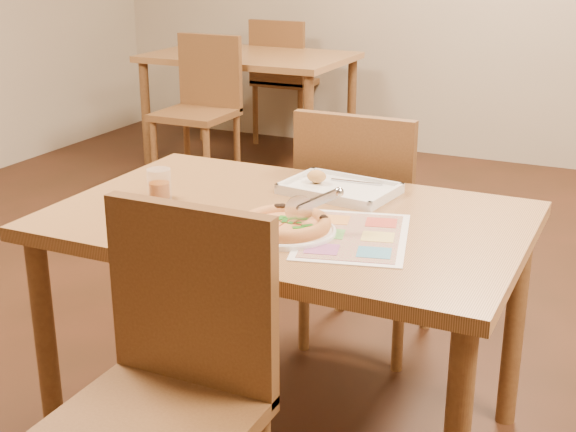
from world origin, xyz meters
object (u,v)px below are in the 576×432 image
at_px(bg_table, 250,67).
at_px(bg_chair_far, 282,67).
at_px(plate, 288,232).
at_px(appetizer_tray, 338,189).
at_px(bg_chair_near, 203,92).
at_px(pizza_cutter, 313,203).
at_px(glass_tumbler, 159,185).
at_px(chair_near, 172,360).
at_px(pizza, 286,224).
at_px(menu, 353,236).
at_px(dining_table, 288,242).
at_px(chair_far, 361,204).

height_order(bg_table, bg_chair_far, bg_chair_far).
bearing_deg(bg_chair_far, plate, 115.83).
relative_size(bg_chair_far, appetizer_tray, 1.34).
xyz_separation_m(bg_chair_near, pizza_cutter, (1.72, -2.30, 0.23)).
bearing_deg(glass_tumbler, pizza_cutter, -8.21).
bearing_deg(chair_near, pizza, 82.74).
bearing_deg(bg_chair_far, pizza, 115.74).
height_order(bg_chair_far, pizza_cutter, bg_chair_far).
height_order(bg_chair_near, pizza, bg_chair_near).
distance_m(appetizer_tray, glass_tumbler, 0.53).
relative_size(bg_table, menu, 3.37).
bearing_deg(dining_table, pizza_cutter, -41.38).
xyz_separation_m(chair_near, menu, (0.23, 0.51, 0.16)).
bearing_deg(dining_table, chair_far, 90.00).
bearing_deg(bg_chair_near, plate, -54.55).
height_order(chair_near, glass_tumbler, chair_near).
distance_m(pizza, menu, 0.18).
bearing_deg(glass_tumbler, chair_near, -54.70).
relative_size(dining_table, bg_chair_far, 2.77).
xyz_separation_m(plate, pizza_cutter, (0.05, 0.04, 0.07)).
bearing_deg(plate, bg_table, 119.53).
bearing_deg(appetizer_tray, menu, -62.16).
distance_m(dining_table, pizza_cutter, 0.23).
xyz_separation_m(bg_chair_far, glass_tumbler, (1.20, -3.33, 0.19)).
bearing_deg(appetizer_tray, bg_chair_far, 118.36).
distance_m(bg_table, menu, 3.42).
bearing_deg(plate, chair_near, -98.56).
xyz_separation_m(chair_near, chair_far, (-0.00, 1.20, 0.00)).
xyz_separation_m(pizza_cutter, appetizer_tray, (-0.07, 0.35, -0.07)).
height_order(bg_table, pizza_cutter, pizza_cutter).
bearing_deg(chair_near, bg_chair_near, 119.74).
distance_m(bg_table, bg_chair_near, 0.61).
distance_m(chair_near, plate, 0.49).
distance_m(dining_table, chair_near, 0.61).
bearing_deg(menu, pizza, -164.32).
bearing_deg(chair_far, appetizer_tray, 98.35).
bearing_deg(chair_near, plate, 81.44).
xyz_separation_m(chair_far, bg_chair_near, (-1.60, 1.60, 0.00)).
height_order(bg_chair_near, bg_chair_far, same).
xyz_separation_m(plate, appetizer_tray, (-0.02, 0.38, 0.00)).
bearing_deg(plate, dining_table, 115.32).
xyz_separation_m(bg_table, bg_chair_far, (0.00, 0.50, -0.07)).
bearing_deg(bg_chair_far, glass_tumbler, 109.74).
xyz_separation_m(chair_far, glass_tumbler, (-0.40, -0.63, 0.19)).
relative_size(bg_chair_far, glass_tumbler, 5.32).
bearing_deg(bg_table, plate, -60.47).
relative_size(chair_far, bg_chair_far, 1.00).
distance_m(dining_table, bg_chair_near, 2.72).
height_order(bg_table, glass_tumbler, glass_tumbler).
bearing_deg(bg_chair_near, pizza_cutter, -53.25).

